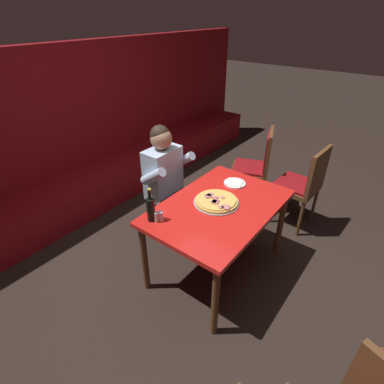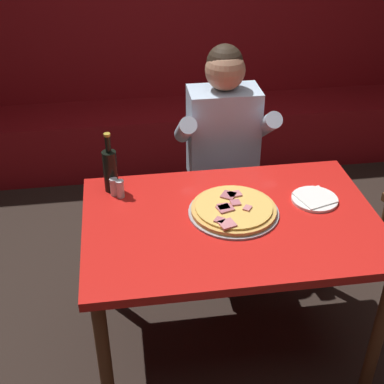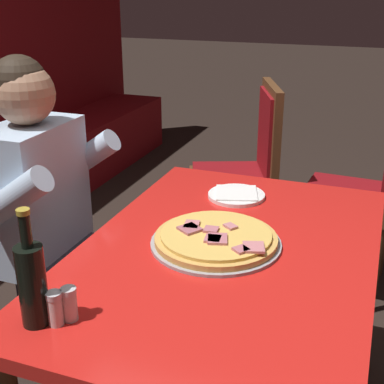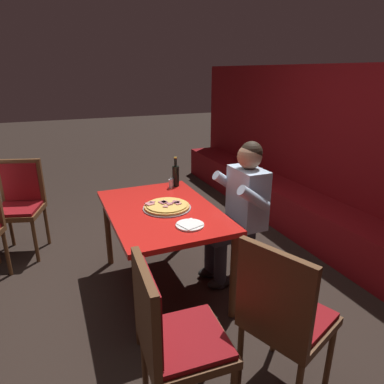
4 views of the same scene
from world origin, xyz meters
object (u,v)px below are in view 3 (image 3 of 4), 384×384
(pizza, at_px, (216,239))
(plate_white_paper, at_px, (236,195))
(diner_seated_blue_shirt, at_px, (58,217))
(dining_chair_by_booth, at_px, (246,164))
(shaker_black_pepper, at_px, (55,310))
(dining_chair_far_right, at_px, (365,185))
(main_dining_table, at_px, (227,273))
(shaker_parmesan, at_px, (70,305))
(beer_bottle, at_px, (32,282))

(pizza, bearing_deg, plate_white_paper, 6.71)
(plate_white_paper, bearing_deg, pizza, -173.29)
(pizza, bearing_deg, diner_seated_blue_shirt, 81.66)
(pizza, bearing_deg, dining_chair_by_booth, 10.46)
(dining_chair_by_booth, bearing_deg, shaker_black_pepper, -179.79)
(plate_white_paper, height_order, dining_chair_far_right, dining_chair_far_right)
(main_dining_table, distance_m, shaker_parmesan, 0.54)
(main_dining_table, relative_size, dining_chair_far_right, 1.31)
(beer_bottle, height_order, shaker_parmesan, beer_bottle)
(plate_white_paper, height_order, diner_seated_blue_shirt, diner_seated_blue_shirt)
(plate_white_paper, relative_size, dining_chair_far_right, 0.21)
(dining_chair_far_right, bearing_deg, shaker_parmesan, 160.39)
(shaker_parmesan, xyz_separation_m, diner_seated_blue_shirt, (0.58, 0.42, -0.09))
(diner_seated_blue_shirt, relative_size, dining_chair_far_right, 1.30)
(plate_white_paper, bearing_deg, main_dining_table, -167.82)
(beer_bottle, xyz_separation_m, dining_chair_far_right, (1.69, -0.66, -0.29))
(pizza, xyz_separation_m, shaker_parmesan, (-0.49, 0.20, 0.02))
(beer_bottle, relative_size, dining_chair_far_right, 0.30)
(plate_white_paper, bearing_deg, dining_chair_far_right, -28.76)
(diner_seated_blue_shirt, distance_m, dining_chair_by_booth, 1.24)
(pizza, xyz_separation_m, dining_chair_far_right, (1.17, -0.39, -0.20))
(plate_white_paper, relative_size, dining_chair_by_booth, 0.21)
(main_dining_table, bearing_deg, shaker_black_pepper, 151.70)
(plate_white_paper, distance_m, shaker_black_pepper, 0.92)
(main_dining_table, relative_size, dining_chair_by_booth, 1.28)
(dining_chair_by_booth, height_order, dining_chair_far_right, dining_chair_by_booth)
(shaker_black_pepper, height_order, dining_chair_by_booth, dining_chair_by_booth)
(pizza, height_order, shaker_parmesan, shaker_parmesan)
(diner_seated_blue_shirt, bearing_deg, pizza, -98.34)
(beer_bottle, bearing_deg, plate_white_paper, -14.04)
(plate_white_paper, height_order, shaker_parmesan, shaker_parmesan)
(main_dining_table, distance_m, pizza, 0.11)
(pizza, distance_m, beer_bottle, 0.60)
(plate_white_paper, xyz_separation_m, shaker_parmesan, (-0.87, 0.16, 0.03))
(beer_bottle, bearing_deg, shaker_parmesan, -60.59)
(dining_chair_by_booth, xyz_separation_m, dining_chair_far_right, (-0.09, -0.62, -0.00))
(main_dining_table, height_order, diner_seated_blue_shirt, diner_seated_blue_shirt)
(beer_bottle, distance_m, diner_seated_blue_shirt, 0.73)
(pizza, distance_m, shaker_parmesan, 0.53)
(plate_white_paper, bearing_deg, dining_chair_by_booth, 12.08)
(dining_chair_far_right, bearing_deg, pizza, 161.79)
(beer_bottle, height_order, dining_chair_far_right, beer_bottle)
(main_dining_table, bearing_deg, dining_chair_far_right, -16.16)
(main_dining_table, height_order, dining_chair_by_booth, dining_chair_by_booth)
(beer_bottle, bearing_deg, pizza, -27.54)
(plate_white_paper, relative_size, shaker_black_pepper, 2.44)
(pizza, height_order, dining_chair_by_booth, dining_chair_by_booth)
(shaker_black_pepper, height_order, dining_chair_far_right, dining_chair_far_right)
(plate_white_paper, relative_size, beer_bottle, 0.72)
(shaker_black_pepper, bearing_deg, pizza, -23.80)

